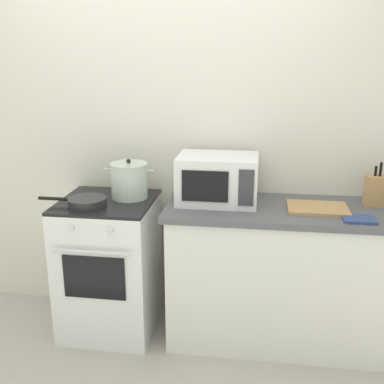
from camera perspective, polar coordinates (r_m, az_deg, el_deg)
back_wall at (r=3.21m, az=2.56°, el=6.10°), size 4.40×0.10×2.50m
lower_cabinet_right at (r=3.13m, az=12.87°, el=-10.28°), size 1.64×0.56×0.88m
countertop_right at (r=2.95m, az=13.44°, el=-2.30°), size 1.70×0.60×0.04m
stove at (r=3.23m, az=-9.98°, el=-8.79°), size 0.60×0.64×0.92m
stock_pot at (r=3.07m, az=-7.66°, el=1.41°), size 0.33×0.24×0.26m
frying_pan at (r=2.98m, az=-12.77°, el=-1.15°), size 0.44×0.24×0.05m
microwave at (r=2.96m, az=3.15°, el=1.61°), size 0.50×0.37×0.30m
cutting_board at (r=2.94m, az=15.07°, el=-1.92°), size 0.36×0.26×0.02m
knife_block at (r=3.11m, az=21.51°, el=0.18°), size 0.13×0.10×0.28m
oven_mitt at (r=2.82m, az=19.71°, el=-3.14°), size 0.18×0.14×0.02m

